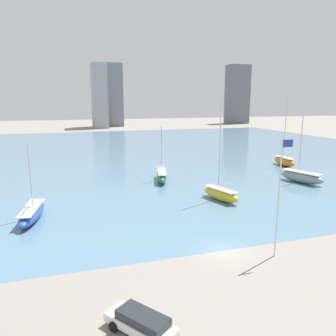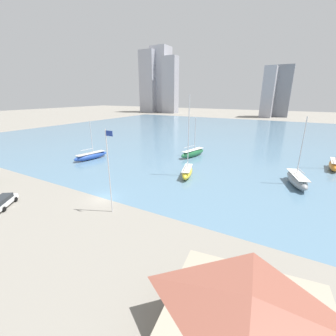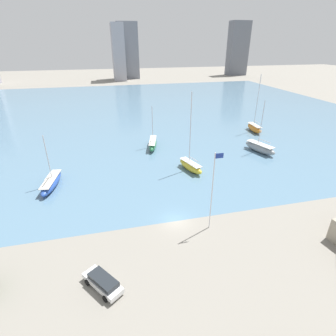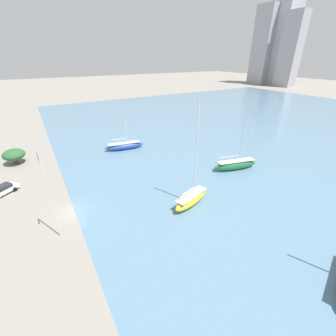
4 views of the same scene
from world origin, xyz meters
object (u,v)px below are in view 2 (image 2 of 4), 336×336
object	(u,v)px
sailboat_yellow	(187,171)
sailboat_orange	(334,164)
flag_pole	(109,169)
sailboat_blue	(91,156)
sailboat_gray	(297,180)
sailboat_green	(193,153)
parked_wagon_white	(2,202)
boat_shed	(248,322)

from	to	relation	value
sailboat_yellow	sailboat_orange	bearing A→B (deg)	20.23
flag_pole	sailboat_blue	xyz separation A→B (m)	(-24.36, 18.16, -5.53)
flag_pole	sailboat_gray	distance (m)	33.93
sailboat_blue	sailboat_green	distance (m)	27.08
sailboat_gray	parked_wagon_white	size ratio (longest dim) A/B	2.39
sailboat_blue	sailboat_orange	bearing A→B (deg)	30.34
sailboat_yellow	sailboat_orange	world-z (taller)	sailboat_orange
sailboat_gray	sailboat_yellow	bearing A→B (deg)	178.13
sailboat_gray	flag_pole	bearing A→B (deg)	-151.24
sailboat_orange	sailboat_gray	bearing A→B (deg)	-112.86
boat_shed	sailboat_orange	xyz separation A→B (m)	(9.50, 48.77, -0.98)
boat_shed	sailboat_gray	size ratio (longest dim) A/B	0.89
sailboat_orange	parked_wagon_white	world-z (taller)	sailboat_orange
boat_shed	flag_pole	bearing A→B (deg)	147.85
sailboat_gray	sailboat_blue	bearing A→B (deg)	169.45
boat_shed	sailboat_yellow	bearing A→B (deg)	114.24
sailboat_blue	sailboat_green	bearing A→B (deg)	44.05
boat_shed	flag_pole	size ratio (longest dim) A/B	0.94
flag_pole	sailboat_yellow	world-z (taller)	sailboat_yellow
sailboat_blue	parked_wagon_white	bearing A→B (deg)	-61.34
boat_shed	sailboat_green	distance (m)	48.74
sailboat_blue	sailboat_yellow	size ratio (longest dim) A/B	0.61
sailboat_green	sailboat_orange	distance (m)	32.72
sailboat_yellow	sailboat_gray	bearing A→B (deg)	-1.01
sailboat_green	sailboat_gray	size ratio (longest dim) A/B	0.83
sailboat_blue	parked_wagon_white	xyz separation A→B (m)	(8.99, -25.23, -0.05)
boat_shed	flag_pole	world-z (taller)	flag_pole
sailboat_blue	sailboat_gray	size ratio (longest dim) A/B	0.79
sailboat_green	boat_shed	bearing A→B (deg)	-48.12
sailboat_green	sailboat_orange	size ratio (longest dim) A/B	0.64
sailboat_green	flag_pole	bearing A→B (deg)	-72.23
parked_wagon_white	sailboat_green	bearing A→B (deg)	35.79
flag_pole	sailboat_orange	world-z (taller)	sailboat_orange
sailboat_orange	flag_pole	bearing A→B (deg)	-124.55
sailboat_blue	sailboat_gray	world-z (taller)	sailboat_gray
sailboat_gray	sailboat_orange	distance (m)	16.52
sailboat_gray	sailboat_orange	xyz separation A→B (m)	(7.16, 14.89, 0.06)
sailboat_blue	sailboat_orange	distance (m)	58.40
boat_shed	sailboat_orange	bearing A→B (deg)	71.43
flag_pole	sailboat_green	bearing A→B (deg)	93.70
flag_pole	sailboat_green	size ratio (longest dim) A/B	1.14
flag_pole	sailboat_orange	xyz separation A→B (m)	(30.05, 39.36, -5.25)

